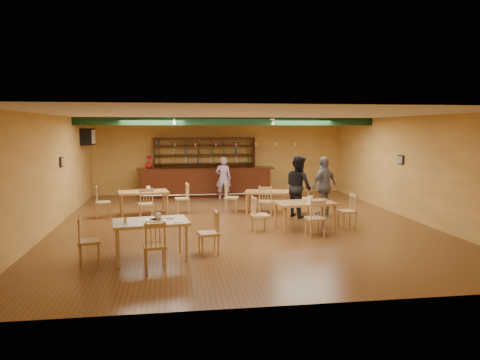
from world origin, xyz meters
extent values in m
plane|color=brown|center=(0.00, 0.00, 0.00)|extent=(12.00, 12.00, 0.00)
cube|color=black|center=(0.00, 2.80, 2.87)|extent=(10.00, 0.30, 0.25)
cube|color=white|center=(-1.80, 3.40, 2.94)|extent=(0.05, 2.50, 0.05)
cube|color=white|center=(1.40, 3.40, 2.94)|extent=(0.05, 2.50, 0.05)
cube|color=white|center=(-4.80, 4.20, 2.35)|extent=(0.34, 0.70, 0.48)
cube|color=black|center=(-4.97, 1.00, 1.70)|extent=(0.04, 0.34, 0.28)
cube|color=black|center=(4.97, 0.50, 1.70)|extent=(0.04, 0.34, 0.28)
cube|color=#36190A|center=(-0.61, 5.15, 0.56)|extent=(5.22, 0.85, 1.13)
cube|color=#36190A|center=(-0.61, 5.78, 1.14)|extent=(4.04, 0.40, 2.28)
imported|color=#B5101B|center=(-2.77, 5.15, 1.38)|extent=(0.35, 0.35, 0.49)
cube|color=#AC6B3D|center=(-2.77, 1.61, 0.37)|extent=(1.60, 1.12, 0.74)
cube|color=#AC6B3D|center=(1.05, 1.51, 0.34)|extent=(1.52, 1.14, 0.68)
cube|color=#AC6B3D|center=(1.51, -1.13, 0.38)|extent=(1.57, 1.02, 0.75)
cube|color=#CDB08A|center=(-2.32, -3.21, 0.40)|extent=(1.61, 1.16, 0.80)
cylinder|color=silver|center=(-2.21, -3.21, 0.80)|extent=(0.45, 0.45, 0.01)
cylinder|color=#EAE5C6|center=(-2.80, -3.37, 0.85)|extent=(0.08, 0.08, 0.11)
cube|color=white|center=(-1.95, -3.00, 0.81)|extent=(0.23, 0.19, 0.03)
cube|color=silver|center=(-2.06, -3.16, 0.81)|extent=(0.33, 0.14, 0.00)
cylinder|color=white|center=(-1.74, -3.43, 0.80)|extent=(0.25, 0.25, 0.01)
imported|color=purple|center=(-0.02, 4.33, 0.80)|extent=(0.63, 0.47, 1.59)
imported|color=black|center=(1.85, 0.71, 0.92)|extent=(0.95, 1.07, 1.84)
imported|color=gray|center=(2.71, 0.87, 0.89)|extent=(1.12, 0.93, 1.79)
camera|label=1|loc=(-1.84, -12.42, 2.66)|focal=34.12mm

